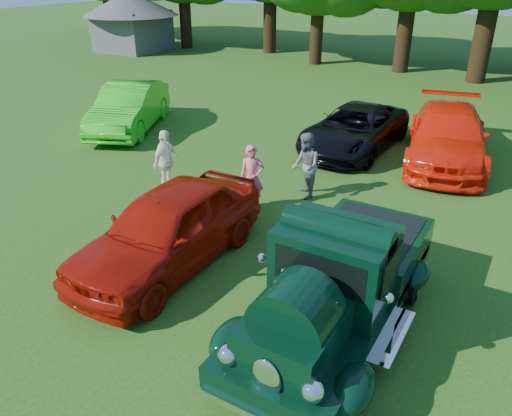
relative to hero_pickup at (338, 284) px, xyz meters
The scene contains 10 objects.
ground 1.83m from the hero_pickup, 149.92° to the right, with size 120.00×120.00×0.00m, color #254C11.
hero_pickup is the anchor object (origin of this frame).
red_convertible 3.76m from the hero_pickup, behind, with size 1.94×4.82×1.64m, color #981206.
back_car_lime 12.76m from the hero_pickup, 148.83° to the left, with size 1.75×5.02×1.65m, color green.
back_car_black 9.25m from the hero_pickup, 108.75° to the left, with size 2.35×5.10×1.42m, color black.
back_car_orange 9.20m from the hero_pickup, 90.78° to the left, with size 2.30×5.66×1.64m, color red.
spectator_pink 4.83m from the hero_pickup, 138.20° to the left, with size 0.61×0.40×1.68m, color #F46475.
spectator_grey 5.32m from the hero_pickup, 121.24° to the left, with size 0.85×0.67×1.76m, color slate.
spectator_white 6.83m from the hero_pickup, 154.25° to the left, with size 1.01×0.42×1.72m, color white.
gazebo 30.94m from the hero_pickup, 139.17° to the left, with size 6.40×6.40×3.90m.
Camera 1 is at (3.68, -5.77, 5.72)m, focal length 35.00 mm.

